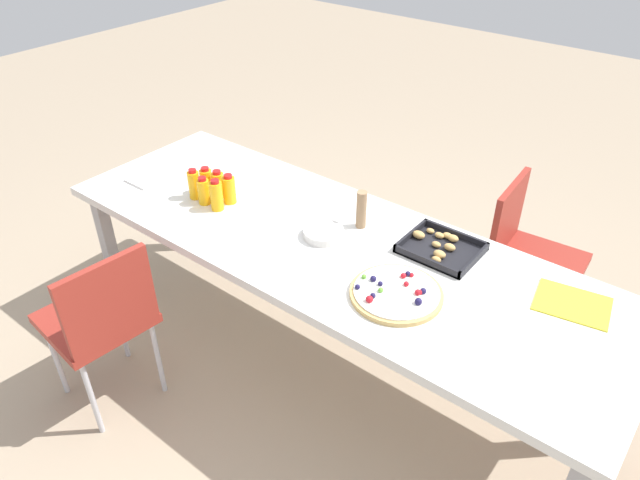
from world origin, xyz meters
The scene contains 16 objects.
ground_plane centered at (0.00, 0.00, 0.00)m, with size 12.00×12.00×0.00m, color tan.
party_table centered at (0.00, 0.00, 0.67)m, with size 2.54×0.85×0.73m.
chair_far_right centered at (0.58, 0.78, 0.50)m, with size 0.43×0.43×0.83m.
chair_near_left centered at (-0.61, -0.76, 0.50)m, with size 0.44×0.44×0.83m.
juice_bottle_0 centered at (-0.72, -0.11, 0.80)m, with size 0.05×0.05×0.15m.
juice_bottle_1 centered at (-0.65, -0.12, 0.79)m, with size 0.06×0.06×0.14m.
juice_bottle_2 centered at (-0.56, -0.12, 0.80)m, with size 0.06×0.06×0.15m.
juice_bottle_3 centered at (-0.71, -0.04, 0.79)m, with size 0.06×0.06×0.13m.
juice_bottle_4 centered at (-0.64, -0.03, 0.79)m, with size 0.06×0.06×0.14m.
juice_bottle_5 centered at (-0.56, -0.04, 0.80)m, with size 0.06×0.06×0.14m.
fruit_pizza centered at (0.41, -0.14, 0.74)m, with size 0.35×0.35×0.05m.
snack_tray centered at (0.39, 0.23, 0.74)m, with size 0.30×0.26×0.04m.
plate_stack centered at (-0.04, 0.01, 0.75)m, with size 0.17×0.17×0.03m.
napkin_stack centered at (-1.04, -0.15, 0.73)m, with size 0.15×0.15×0.01m, color white.
cardboard_tube centered at (0.03, 0.17, 0.81)m, with size 0.04×0.04×0.17m, color #9E7A56.
paper_folder centered at (0.94, 0.22, 0.73)m, with size 0.26×0.20×0.01m, color yellow.
Camera 1 is at (1.23, -1.63, 2.13)m, focal length 33.05 mm.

